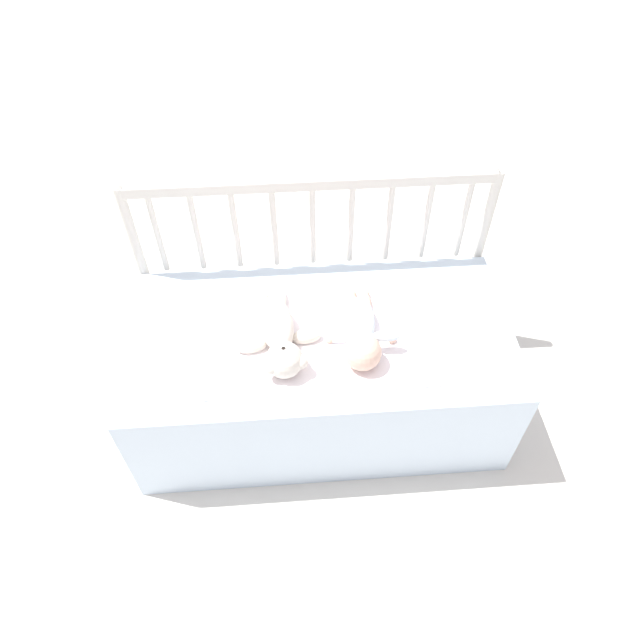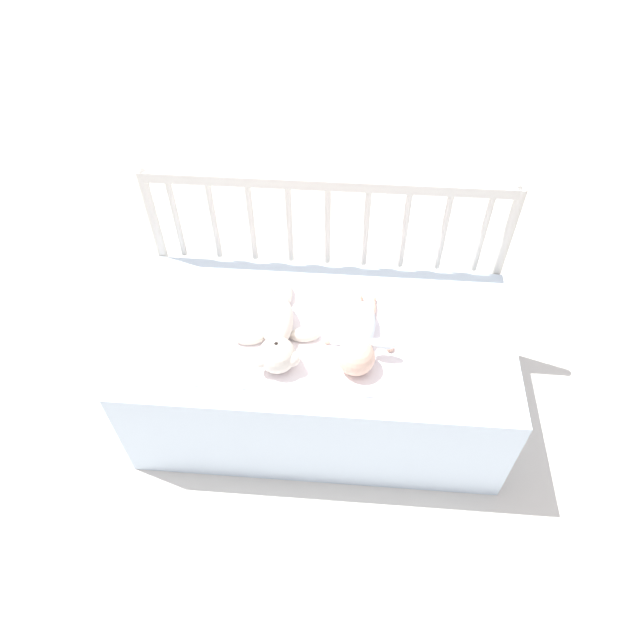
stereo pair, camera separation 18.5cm
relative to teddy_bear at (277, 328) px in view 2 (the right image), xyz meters
The scene contains 6 objects.
ground_plane 0.51m from the teddy_bear, 15.89° to the left, with size 12.00×12.00×0.00m, color silver.
crib_mattress 0.31m from the teddy_bear, 15.89° to the left, with size 1.29×0.65×0.44m.
crib_rail 0.42m from the teddy_bear, 70.41° to the left, with size 1.29×0.04×0.80m.
blanket 0.14m from the teddy_bear, 18.45° to the left, with size 0.75×0.50×0.01m.
teddy_bear is the anchor object (origin of this frame).
baby 0.27m from the teddy_bear, ahead, with size 0.24×0.37×0.12m.
Camera 2 is at (0.09, -1.22, 1.89)m, focal length 32.00 mm.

